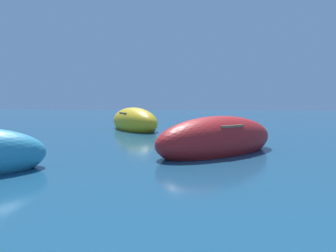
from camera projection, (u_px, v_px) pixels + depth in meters
moored_boat_2 at (134, 122)px, 19.83m from camera, size 4.44×4.98×1.78m
moored_boat_5 at (217, 140)px, 11.96m from camera, size 5.41×5.08×1.79m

